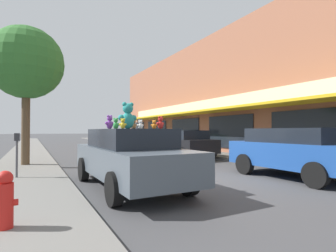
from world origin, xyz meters
TOP-DOWN VIEW (x-y plane):
  - ground_plane at (0.00, 0.00)m, footprint 260.00×260.00m
  - sidewalk_near at (-4.88, 0.00)m, footprint 2.22×90.00m
  - sidewalk_far at (4.88, 0.00)m, footprint 2.22×90.00m
  - storefront_row at (11.09, 8.26)m, footprint 11.84×31.17m
  - plush_art_car at (-2.48, -0.26)m, footprint 2.00×4.81m
  - teddy_bear_giant at (-2.56, -0.38)m, footprint 0.50×0.32m
  - teddy_bear_orange at (-1.91, -0.57)m, footprint 0.18×0.14m
  - teddy_bear_red at (-1.94, -0.99)m, footprint 0.24×0.16m
  - teddy_bear_cream at (-1.91, 0.94)m, footprint 0.20×0.12m
  - teddy_bear_white at (-1.96, 0.29)m, footprint 0.20×0.12m
  - teddy_bear_black at (-1.87, 0.55)m, footprint 0.24×0.17m
  - teddy_bear_yellow at (-2.84, -0.84)m, footprint 0.19×0.12m
  - teddy_bear_green at (-2.64, 0.42)m, footprint 0.24×0.18m
  - teddy_bear_brown at (-2.24, 0.05)m, footprint 0.20×0.12m
  - teddy_bear_purple at (-3.01, -0.31)m, footprint 0.26×0.20m
  - parked_car_far_left at (2.57, -1.34)m, footprint 2.03×4.00m
  - parked_car_far_center at (2.57, 5.37)m, footprint 1.95×4.02m
  - parked_car_far_right at (2.57, 12.83)m, footprint 1.96×4.04m
  - street_tree at (-4.93, 5.09)m, footprint 2.87×2.87m
  - fire_hydrant at (-5.05, -2.49)m, footprint 0.33×0.22m
  - parking_meter at (-5.10, 1.96)m, footprint 0.14×0.10m

SIDE VIEW (x-z plane):
  - ground_plane at x=0.00m, z-range 0.00..0.00m
  - sidewalk_near at x=-4.88m, z-range 0.00..0.12m
  - sidewalk_far at x=4.88m, z-range 0.00..0.12m
  - fire_hydrant at x=-5.05m, z-range 0.12..0.91m
  - parked_car_far_center at x=2.57m, z-range 0.07..1.55m
  - plush_art_car at x=-2.48m, z-range 0.06..1.56m
  - parked_car_far_right at x=2.57m, z-range 0.05..1.62m
  - parked_car_far_left at x=2.57m, z-range 0.08..1.62m
  - parking_meter at x=-5.10m, z-range 0.30..1.57m
  - teddy_bear_orange at x=-1.91m, z-range 1.50..1.74m
  - teddy_bear_yellow at x=-2.84m, z-range 1.50..1.75m
  - teddy_bear_brown at x=-2.24m, z-range 1.50..1.77m
  - teddy_bear_cream at x=-1.91m, z-range 1.50..1.78m
  - teddy_bear_white at x=-1.96m, z-range 1.50..1.78m
  - teddy_bear_red at x=-1.94m, z-range 1.50..1.81m
  - teddy_bear_black at x=-1.87m, z-range 1.50..1.82m
  - teddy_bear_green at x=-2.64m, z-range 1.50..1.82m
  - teddy_bear_purple at x=-3.01m, z-range 1.50..1.85m
  - teddy_bear_giant at x=-2.56m, z-range 1.49..2.18m
  - storefront_row at x=11.09m, z-range -0.01..7.99m
  - street_tree at x=-4.93m, z-range 1.40..6.90m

